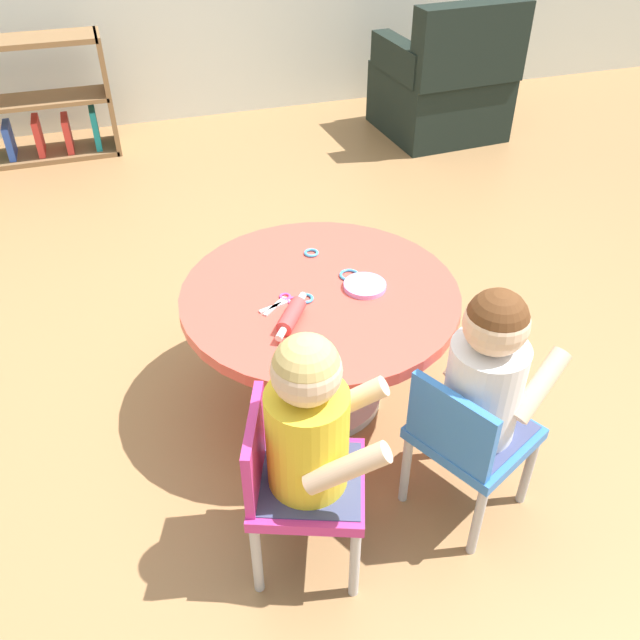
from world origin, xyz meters
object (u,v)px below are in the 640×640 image
Objects in this scene: armchair_dark at (444,86)px; rolling_pin at (291,316)px; bookshelf_low at (31,108)px; craft_scissors at (283,302)px; child_chair_right at (467,438)px; child_chair_left at (295,481)px; seated_child_left at (309,421)px; seated_child_right at (488,371)px; craft_table at (320,318)px.

armchair_dark is 4.22× the size of rolling_pin.
craft_scissors is at bearing -71.82° from bookshelf_low.
bookshelf_low reaches higher than child_chair_right.
seated_child_left is at bearing -20.67° from child_chair_left.
child_chair_left is at bearing -178.43° from seated_child_right.
armchair_dark reaches higher than bookshelf_low.
craft_scissors is at bearing 81.33° from seated_child_left.
armchair_dark is 5.99× the size of craft_scissors.
armchair_dark reaches higher than child_chair_left.
bookshelf_low is 2.53m from armchair_dark.
rolling_pin is at bearing 74.72° from child_chair_left.
rolling_pin is (0.09, 0.46, -0.03)m from seated_child_left.
seated_child_right is 2.53× the size of rolling_pin.
craft_table is 0.18m from craft_scissors.
seated_child_left is (-0.22, -0.60, 0.17)m from craft_table.
craft_table is 2.73m from bookshelf_low.
child_chair_left is at bearing -113.79° from craft_table.
child_chair_right is at bearing -153.72° from seated_child_right.
child_chair_left is 0.51m from child_chair_right.
craft_table is 0.23m from rolling_pin.
child_chair_right reaches higher than rolling_pin.
craft_table is 0.64m from child_chair_right.
seated_child_left reaches higher than bookshelf_low.
seated_child_left is at bearing -176.73° from seated_child_right.
craft_scissors reaches higher than craft_table.
seated_child_right is 2.99m from armchair_dark.
seated_child_left is 0.47m from rolling_pin.
craft_table is at bearing 69.79° from seated_child_left.
craft_table is at bearing -125.29° from armchair_dark.
craft_scissors is at bearing 124.35° from child_chair_right.
child_chair_right is 2.66× the size of rolling_pin.
child_chair_right is at bearing -114.90° from armchair_dark.
child_chair_right is 3.01m from armchair_dark.
child_chair_left is 0.63× the size of armchair_dark.
child_chair_left is 0.58× the size of bookshelf_low.
craft_table is at bearing 66.21° from child_chair_left.
craft_scissors is at bearing 127.65° from seated_child_right.
child_chair_left is 0.51m from rolling_pin.
bookshelf_low is at bearing 111.40° from child_chair_right.
craft_table is 1.70× the size of child_chair_right.
bookshelf_low is (-0.72, 3.13, 0.00)m from child_chair_left.
seated_child_left reaches higher than child_chair_right.
seated_child_right is at bearing -52.35° from craft_scissors.
seated_child_left is at bearing -98.67° from craft_scissors.
child_chair_right is at bearing 1.37° from seated_child_left.
rolling_pin is at bearing -90.80° from craft_scissors.
seated_child_left is 0.52m from child_chair_right.
seated_child_right reaches higher than rolling_pin.
seated_child_right is 0.61m from rolling_pin.
child_chair_left is 3.22m from bookshelf_low.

